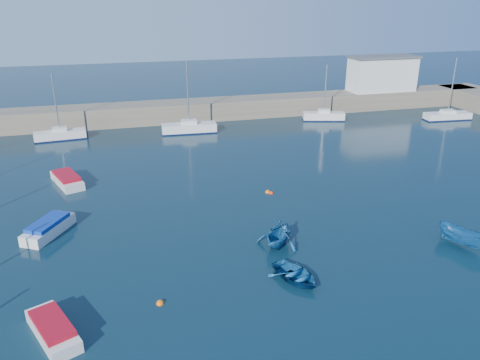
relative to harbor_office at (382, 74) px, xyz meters
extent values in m
plane|color=#0B2432|center=(-30.00, -46.00, -5.10)|extent=(220.00, 220.00, 0.00)
cube|color=#6F6555|center=(-30.00, 0.00, -3.80)|extent=(96.00, 4.50, 2.60)
cube|color=silver|center=(0.00, 0.00, 0.00)|extent=(10.00, 4.00, 5.00)
cube|color=silver|center=(-46.83, -5.63, -4.55)|extent=(6.09, 2.25, 1.10)
cylinder|color=#B7BABC|center=(-46.83, -5.63, -0.58)|extent=(0.16, 0.16, 6.85)
cube|color=silver|center=(-31.17, -6.71, -4.51)|extent=(7.00, 2.35, 1.19)
cylinder|color=#B7BABC|center=(-31.17, -6.71, 0.05)|extent=(0.17, 0.17, 7.92)
cube|color=silver|center=(-11.88, -5.36, -4.53)|extent=(5.93, 3.12, 1.13)
cylinder|color=#B7BABC|center=(-11.88, -5.36, -0.68)|extent=(0.17, 0.17, 6.57)
cube|color=silver|center=(5.18, -9.61, -4.60)|extent=(6.71, 2.37, 1.00)
cylinder|color=#B7BABC|center=(5.18, -9.61, -0.31)|extent=(0.14, 0.14, 7.58)
cube|color=silver|center=(-44.28, -43.01, -4.75)|extent=(3.12, 4.53, 0.70)
cube|color=#A50B1C|center=(-44.28, -43.01, -4.27)|extent=(2.61, 3.52, 0.26)
cube|color=silver|center=(-45.66, -31.12, -4.70)|extent=(3.64, 4.68, 0.80)
cube|color=navy|center=(-45.66, -31.12, -4.15)|extent=(3.00, 3.67, 0.30)
cube|color=silver|center=(-45.04, -21.16, -4.73)|extent=(3.34, 5.23, 0.74)
cube|color=#A50B1C|center=(-45.04, -21.16, -4.22)|extent=(2.83, 4.04, 0.28)
imported|color=#14518B|center=(-30.35, -41.49, -4.74)|extent=(3.66, 4.21, 0.73)
imported|color=#14518B|center=(-29.93, -37.14, -4.18)|extent=(4.59, 4.62, 1.84)
imported|color=#14518B|center=(-17.49, -40.50, -4.42)|extent=(2.57, 3.76, 1.36)
sphere|color=#DA600B|center=(-38.69, -41.71, -5.10)|extent=(0.46, 0.46, 0.46)
sphere|color=red|center=(-27.40, -28.22, -5.10)|extent=(0.40, 0.40, 0.40)
sphere|color=#DA600B|center=(-27.64, -27.94, -5.10)|extent=(0.50, 0.50, 0.50)
camera|label=1|loc=(-40.12, -64.34, 11.30)|focal=35.00mm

